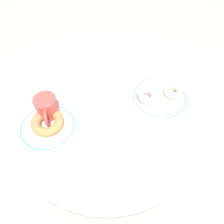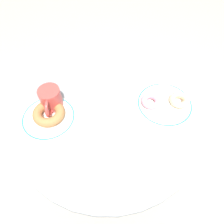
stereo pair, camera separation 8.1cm
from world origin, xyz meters
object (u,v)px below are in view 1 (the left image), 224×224
object	(u,v)px
cafe_table	(108,141)
plate_right	(160,97)
donut_pink_frosted	(147,96)
donut_cinnamon	(48,122)
coffee_mug	(47,108)
donut_glazed	(173,91)
plate_left	(48,127)
paper_napkin	(129,153)

from	to	relation	value
cafe_table	plate_right	xyz separation A→B (m)	(0.23, 0.03, 0.21)
plate_right	donut_pink_frosted	size ratio (longest dim) A/B	2.77
donut_cinnamon	donut_pink_frosted	size ratio (longest dim) A/B	1.52
cafe_table	coffee_mug	size ratio (longest dim) A/B	5.70
plate_right	coffee_mug	size ratio (longest dim) A/B	1.76
plate_right	donut_glazed	size ratio (longest dim) A/B	2.77
coffee_mug	plate_left	bearing A→B (deg)	-103.80
donut_glazed	coffee_mug	size ratio (longest dim) A/B	0.63
plate_right	coffee_mug	xyz separation A→B (m)	(-0.45, 0.03, 0.04)
donut_pink_frosted	paper_napkin	xyz separation A→B (m)	(-0.14, -0.21, -0.02)
cafe_table	paper_napkin	bearing A→B (deg)	-79.17
plate_right	donut_cinnamon	distance (m)	0.46
plate_left	paper_napkin	bearing A→B (deg)	-34.64
donut_pink_frosted	paper_napkin	distance (m)	0.26
donut_glazed	plate_left	bearing A→B (deg)	-177.30
cafe_table	plate_left	distance (m)	0.31
donut_glazed	coffee_mug	distance (m)	0.51
plate_left	donut_glazed	xyz separation A→B (m)	(0.52, 0.02, 0.02)
plate_right	coffee_mug	world-z (taller)	coffee_mug
donut_pink_frosted	paper_napkin	bearing A→B (deg)	-123.68
plate_right	donut_pink_frosted	world-z (taller)	donut_pink_frosted
paper_napkin	cafe_table	bearing A→B (deg)	100.83
donut_cinnamon	plate_right	bearing A→B (deg)	2.54
cafe_table	donut_glazed	distance (m)	0.37
plate_left	coffee_mug	bearing A→B (deg)	76.20
cafe_table	donut_pink_frosted	distance (m)	0.29
plate_right	donut_glazed	xyz separation A→B (m)	(0.06, 0.00, 0.02)
cafe_table	paper_napkin	xyz separation A→B (m)	(0.03, -0.17, 0.21)
plate_right	plate_left	bearing A→B (deg)	-177.04
plate_left	coffee_mug	world-z (taller)	coffee_mug
plate_right	donut_cinnamon	bearing A→B (deg)	-177.46
plate_left	plate_right	distance (m)	0.46
donut_cinnamon	paper_napkin	size ratio (longest dim) A/B	0.94
paper_napkin	donut_cinnamon	bearing A→B (deg)	144.23
plate_left	donut_cinnamon	xyz separation A→B (m)	(0.01, 0.00, 0.02)
plate_left	plate_right	size ratio (longest dim) A/B	0.93
donut_pink_frosted	paper_napkin	size ratio (longest dim) A/B	0.62
plate_right	donut_cinnamon	world-z (taller)	donut_cinnamon
donut_cinnamon	cafe_table	bearing A→B (deg)	-3.62
cafe_table	donut_cinnamon	xyz separation A→B (m)	(-0.23, 0.01, 0.23)
plate_right	coffee_mug	bearing A→B (deg)	175.93
donut_glazed	paper_napkin	bearing A→B (deg)	-140.95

